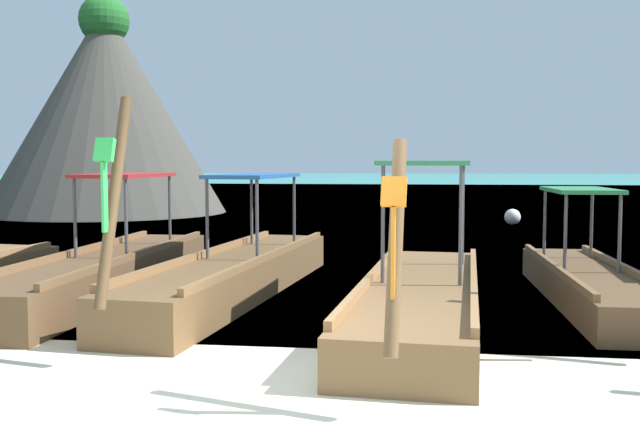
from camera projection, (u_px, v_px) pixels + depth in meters
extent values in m
plane|color=beige|center=(272.00, 389.00, 6.52)|extent=(120.00, 120.00, 0.00)
plane|color=#2DB29E|center=(399.00, 184.00, 67.30)|extent=(120.00, 120.00, 0.00)
cube|color=brown|center=(106.00, 275.00, 11.22)|extent=(1.19, 6.70, 0.58)
cube|color=brown|center=(73.00, 253.00, 11.26)|extent=(0.09, 6.16, 0.10)
cube|color=brown|center=(139.00, 254.00, 11.13)|extent=(0.09, 6.16, 0.10)
cylinder|color=#4C4C51|center=(75.00, 218.00, 11.04)|extent=(0.05, 0.05, 1.22)
cylinder|color=#4C4C51|center=(126.00, 219.00, 10.94)|extent=(0.05, 0.05, 1.22)
cylinder|color=#4C4C51|center=(126.00, 209.00, 13.03)|extent=(0.05, 0.05, 1.22)
cylinder|color=#4C4C51|center=(170.00, 210.00, 12.93)|extent=(0.05, 0.05, 1.22)
cube|color=#AD2323|center=(125.00, 175.00, 11.94)|extent=(1.00, 2.21, 0.06)
cube|color=brown|center=(236.00, 277.00, 11.05)|extent=(1.85, 7.07, 0.58)
cube|color=brown|center=(204.00, 254.00, 11.14)|extent=(0.75, 6.40, 0.10)
cube|color=brown|center=(269.00, 256.00, 10.90)|extent=(0.75, 6.40, 0.10)
cylinder|color=brown|center=(113.00, 201.00, 7.39)|extent=(0.20, 0.76, 2.18)
cube|color=green|center=(105.00, 150.00, 7.21)|extent=(0.21, 0.15, 0.25)
cube|color=green|center=(104.00, 197.00, 7.22)|extent=(0.04, 0.08, 0.71)
cylinder|color=#4C4C51|center=(207.00, 219.00, 10.90)|extent=(0.05, 0.05, 1.21)
cylinder|color=#4C4C51|center=(257.00, 220.00, 10.72)|extent=(0.05, 0.05, 1.21)
cylinder|color=#4C4C51|center=(252.00, 210.00, 12.94)|extent=(0.05, 0.05, 1.21)
cylinder|color=#4C4C51|center=(294.00, 211.00, 12.76)|extent=(0.05, 0.05, 1.21)
cube|color=#235BA3|center=(254.00, 176.00, 11.78)|extent=(1.20, 2.38, 0.06)
cube|color=brown|center=(421.00, 301.00, 9.28)|extent=(1.89, 6.44, 0.50)
cube|color=#9F7246|center=(371.00, 277.00, 9.39)|extent=(0.54, 5.83, 0.10)
cube|color=#9F7246|center=(474.00, 280.00, 9.12)|extent=(0.54, 5.83, 0.10)
cylinder|color=brown|center=(396.00, 245.00, 5.93)|extent=(0.18, 0.76, 1.77)
cube|color=orange|center=(394.00, 192.00, 5.73)|extent=(0.21, 0.16, 0.25)
cube|color=orange|center=(393.00, 253.00, 5.75)|extent=(0.04, 0.08, 0.74)
cylinder|color=#4C4C51|center=(383.00, 225.00, 9.15)|extent=(0.05, 0.05, 1.50)
cylinder|color=#4C4C51|center=(461.00, 226.00, 8.95)|extent=(0.05, 0.05, 1.50)
cylinder|color=#4C4C51|center=(398.00, 214.00, 11.01)|extent=(0.05, 0.05, 1.50)
cylinder|color=#4C4C51|center=(463.00, 215.00, 10.81)|extent=(0.05, 0.05, 1.50)
cube|color=#2D844C|center=(427.00, 163.00, 9.92)|extent=(1.35, 2.19, 0.06)
cube|color=brown|center=(589.00, 287.00, 10.45)|extent=(1.08, 5.37, 0.47)
cube|color=brown|center=(554.00, 267.00, 10.49)|extent=(0.09, 4.94, 0.10)
cube|color=brown|center=(625.00, 268.00, 10.37)|extent=(0.09, 4.94, 0.10)
cylinder|color=#4C4C51|center=(565.00, 233.00, 10.30)|extent=(0.05, 0.05, 1.12)
cylinder|color=#4C4C51|center=(620.00, 234.00, 10.21)|extent=(0.05, 0.05, 1.12)
cylinder|color=#4C4C51|center=(545.00, 224.00, 11.90)|extent=(0.05, 0.05, 1.12)
cylinder|color=#4C4C51|center=(591.00, 224.00, 11.80)|extent=(0.05, 0.05, 1.12)
cube|color=#2D844C|center=(580.00, 190.00, 11.01)|extent=(0.91, 1.81, 0.06)
cone|color=#47443D|center=(106.00, 109.00, 28.84)|extent=(9.49, 9.49, 8.29)
cone|color=#4E4B43|center=(53.00, 164.00, 30.29)|extent=(5.21, 5.21, 3.91)
sphere|color=#236B28|center=(104.00, 20.00, 28.59)|extent=(1.99, 1.99, 1.99)
sphere|color=white|center=(513.00, 217.00, 23.35)|extent=(0.52, 0.52, 0.52)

